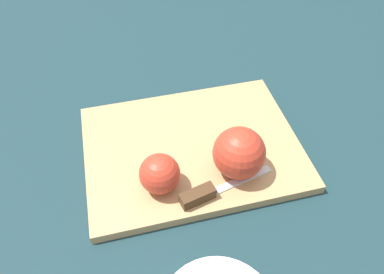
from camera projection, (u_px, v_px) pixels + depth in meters
ground_plane at (192, 151)px, 0.70m from camera, size 4.00×4.00×0.00m
cutting_board at (192, 148)px, 0.69m from camera, size 0.40×0.31×0.02m
apple_half_left at (160, 174)px, 0.60m from camera, size 0.07×0.07×0.07m
apple_half_right at (239, 153)px, 0.61m from camera, size 0.09×0.09×0.09m
knife at (204, 194)px, 0.60m from camera, size 0.17×0.06×0.02m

